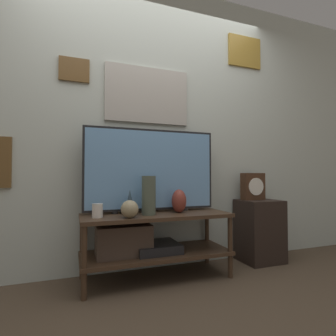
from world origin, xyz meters
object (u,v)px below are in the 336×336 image
object	(u,v)px
vase_round_glass	(130,209)
candle_jar	(97,211)
vase_slim_bronze	(130,203)
mantel_clock	(253,186)
vase_urn_stoneware	(179,201)
television	(152,170)
vase_tall_ceramic	(149,195)

from	to	relation	value
vase_round_glass	candle_jar	size ratio (longest dim) A/B	1.26
vase_slim_bronze	mantel_clock	size ratio (longest dim) A/B	0.75
vase_round_glass	vase_urn_stoneware	world-z (taller)	vase_urn_stoneware
television	candle_jar	xyz separation A→B (m)	(-0.47, -0.15, -0.32)
mantel_clock	vase_tall_ceramic	bearing A→B (deg)	-171.98
vase_tall_ceramic	candle_jar	world-z (taller)	vase_tall_ceramic
vase_round_glass	vase_slim_bronze	bearing A→B (deg)	78.15
vase_tall_ceramic	vase_slim_bronze	bearing A→B (deg)	164.59
vase_tall_ceramic	candle_jar	size ratio (longest dim) A/B	3.00
vase_round_glass	vase_urn_stoneware	size ratio (longest dim) A/B	0.67
vase_tall_ceramic	television	bearing A→B (deg)	65.45
vase_urn_stoneware	candle_jar	distance (m)	0.68
vase_slim_bronze	candle_jar	distance (m)	0.26
vase_tall_ceramic	vase_urn_stoneware	size ratio (longest dim) A/B	1.58
candle_jar	television	bearing A→B (deg)	17.98
television	vase_tall_ceramic	bearing A→B (deg)	-114.55
vase_slim_bronze	vase_urn_stoneware	world-z (taller)	vase_slim_bronze
vase_tall_ceramic	vase_round_glass	distance (m)	0.22
vase_tall_ceramic	vase_slim_bronze	size ratio (longest dim) A/B	1.56
vase_tall_ceramic	vase_round_glass	world-z (taller)	vase_tall_ceramic
television	vase_round_glass	size ratio (longest dim) A/B	8.74
vase_round_glass	vase_urn_stoneware	distance (m)	0.47
vase_slim_bronze	vase_urn_stoneware	distance (m)	0.43
vase_round_glass	vase_slim_bronze	world-z (taller)	vase_slim_bronze
vase_slim_bronze	vase_urn_stoneware	xyz separation A→B (m)	(0.43, -0.00, -0.00)
vase_round_glass	candle_jar	world-z (taller)	vase_round_glass
vase_urn_stoneware	mantel_clock	size ratio (longest dim) A/B	0.74
vase_tall_ceramic	vase_slim_bronze	distance (m)	0.16
vase_tall_ceramic	vase_urn_stoneware	world-z (taller)	vase_tall_ceramic
television	vase_urn_stoneware	distance (m)	0.36
vase_round_glass	vase_slim_bronze	distance (m)	0.14
vase_urn_stoneware	candle_jar	size ratio (longest dim) A/B	1.90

